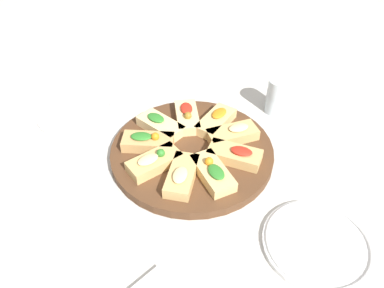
{
  "coord_description": "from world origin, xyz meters",
  "views": [
    {
      "loc": [
        0.39,
        -0.55,
        0.64
      ],
      "look_at": [
        0.0,
        0.0,
        0.04
      ],
      "focal_mm": 35.0,
      "sensor_mm": 36.0,
      "label": 1
    }
  ],
  "objects": [
    {
      "name": "focaccia_slice_1",
      "position": [
        -0.09,
        -0.06,
        0.04
      ],
      "size": [
        0.14,
        0.11,
        0.04
      ],
      "color": "tan",
      "rests_on": "serving_board"
    },
    {
      "name": "water_glass",
      "position": [
        0.09,
        0.29,
        0.05
      ],
      "size": [
        0.06,
        0.06,
        0.1
      ],
      "primitive_type": "cylinder",
      "color": "silver",
      "rests_on": "ground_plane"
    },
    {
      "name": "serving_board",
      "position": [
        0.0,
        0.0,
        0.01
      ],
      "size": [
        0.4,
        0.4,
        0.02
      ],
      "primitive_type": "cylinder",
      "color": "#51331E",
      "rests_on": "ground_plane"
    },
    {
      "name": "plate_right",
      "position": [
        0.35,
        -0.07,
        0.01
      ],
      "size": [
        0.22,
        0.22,
        0.02
      ],
      "color": "white",
      "rests_on": "ground_plane"
    },
    {
      "name": "focaccia_slice_0",
      "position": [
        -0.11,
        0.01,
        0.04
      ],
      "size": [
        0.13,
        0.07,
        0.04
      ],
      "color": "#E5C689",
      "rests_on": "serving_board"
    },
    {
      "name": "focaccia_slice_6",
      "position": [
        0.06,
        0.09,
        0.04
      ],
      "size": [
        0.12,
        0.13,
        0.04
      ],
      "color": "tan",
      "rests_on": "serving_board"
    },
    {
      "name": "plate_left",
      "position": [
        -0.36,
        -0.05,
        0.01
      ],
      "size": [
        0.21,
        0.21,
        0.02
      ],
      "color": "white",
      "rests_on": "ground_plane"
    },
    {
      "name": "focaccia_slice_4",
      "position": [
        0.09,
        -0.05,
        0.04
      ],
      "size": [
        0.14,
        0.11,
        0.04
      ],
      "color": "#DBB775",
      "rests_on": "serving_board"
    },
    {
      "name": "focaccia_slice_8",
      "position": [
        -0.07,
        0.08,
        0.04
      ],
      "size": [
        0.13,
        0.13,
        0.04
      ],
      "color": "#E5C689",
      "rests_on": "serving_board"
    },
    {
      "name": "focaccia_slice_2",
      "position": [
        -0.03,
        -0.1,
        0.04
      ],
      "size": [
        0.09,
        0.14,
        0.04
      ],
      "color": "tan",
      "rests_on": "serving_board"
    },
    {
      "name": "focaccia_slice_5",
      "position": [
        0.11,
        0.03,
        0.04
      ],
      "size": [
        0.13,
        0.08,
        0.04
      ],
      "color": "tan",
      "rests_on": "serving_board"
    },
    {
      "name": "ground_plane",
      "position": [
        0.0,
        0.0,
        0.0
      ],
      "size": [
        3.0,
        3.0,
        0.0
      ],
      "primitive_type": "plane",
      "color": "beige"
    },
    {
      "name": "focaccia_slice_7",
      "position": [
        -0.0,
        0.11,
        0.04
      ],
      "size": [
        0.06,
        0.13,
        0.04
      ],
      "color": "#DBB775",
      "rests_on": "serving_board"
    },
    {
      "name": "focaccia_slice_3",
      "position": [
        0.04,
        -0.1,
        0.04
      ],
      "size": [
        0.1,
        0.14,
        0.04
      ],
      "color": "tan",
      "rests_on": "serving_board"
    }
  ]
}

